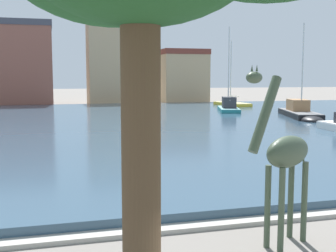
# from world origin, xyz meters

# --- Properties ---
(harbor_water) EXTENTS (91.71, 48.28, 0.36)m
(harbor_water) POSITION_xyz_m (0.00, 30.86, 0.18)
(harbor_water) COLOR #334C60
(harbor_water) RESTS_ON ground
(quay_edge_coping) EXTENTS (91.71, 0.50, 0.12)m
(quay_edge_coping) POSITION_xyz_m (0.00, 6.47, 0.06)
(quay_edge_coping) COLOR #ADA89E
(quay_edge_coping) RESTS_ON ground
(giraffe_statue) EXTENTS (2.24, 1.41, 4.15)m
(giraffe_statue) POSITION_xyz_m (2.42, 4.88, 2.12)
(giraffe_statue) COLOR #3D4C38
(giraffe_statue) RESTS_ON ground
(sailboat_black) EXTENTS (4.82, 9.48, 8.60)m
(sailboat_black) POSITION_xyz_m (18.87, 30.15, 0.62)
(sailboat_black) COLOR black
(sailboat_black) RESTS_ON ground
(sailboat_yellow) EXTENTS (2.72, 7.26, 8.48)m
(sailboat_yellow) POSITION_xyz_m (19.39, 47.18, 0.41)
(sailboat_yellow) COLOR gold
(sailboat_yellow) RESTS_ON ground
(sailboat_teal) EXTENTS (3.96, 7.39, 9.15)m
(sailboat_teal) POSITION_xyz_m (15.55, 38.71, 0.62)
(sailboat_teal) COLOR teal
(sailboat_teal) RESTS_ON ground
(townhouse_tall_gabled) EXTENTS (8.42, 7.07, 11.38)m
(townhouse_tall_gabled) POSITION_xyz_m (-6.33, 58.71, 5.71)
(townhouse_tall_gabled) COLOR #8E5142
(townhouse_tall_gabled) RESTS_ON ground
(townhouse_end_terrace) EXTENTS (5.78, 5.40, 12.53)m
(townhouse_end_terrace) POSITION_xyz_m (5.52, 59.25, 6.28)
(townhouse_end_terrace) COLOR tan
(townhouse_end_terrace) RESTS_ON ground
(townhouse_narrow_midrow) EXTENTS (6.91, 5.83, 8.08)m
(townhouse_narrow_midrow) POSITION_xyz_m (16.99, 59.59, 4.05)
(townhouse_narrow_midrow) COLOR tan
(townhouse_narrow_midrow) RESTS_ON ground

